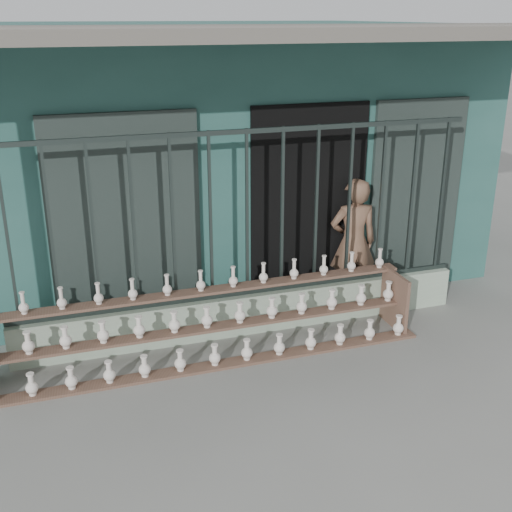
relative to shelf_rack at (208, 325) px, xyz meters
name	(u,v)px	position (x,y,z in m)	size (l,w,h in m)	color
ground	(290,392)	(0.55, -0.88, -0.36)	(60.00, 60.00, 0.00)	slate
workshop_building	(186,140)	(0.56, 3.35, 1.26)	(7.40, 6.60, 3.21)	#28544E
parapet_wall	(247,312)	(0.55, 0.42, -0.14)	(5.00, 0.20, 0.45)	#9DB299
security_fence	(247,215)	(0.55, 0.42, 0.99)	(5.00, 0.04, 1.80)	#283330
shelf_rack	(208,325)	(0.00, 0.00, 0.00)	(4.50, 0.68, 0.85)	brown
elderly_woman	(353,243)	(1.97, 0.74, 0.42)	(0.57, 0.37, 1.56)	brown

